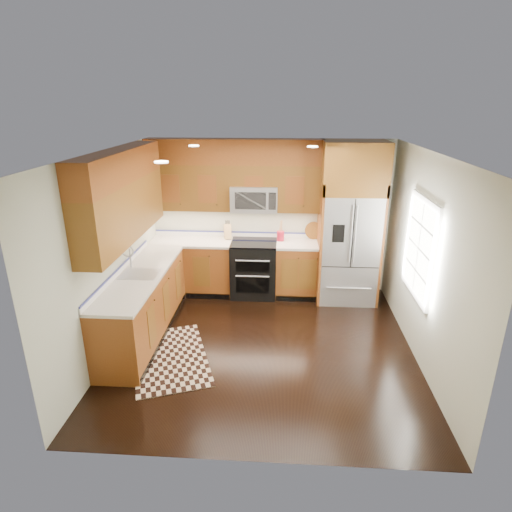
# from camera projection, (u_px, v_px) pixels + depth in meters

# --- Properties ---
(ground) EXTENTS (4.00, 4.00, 0.00)m
(ground) POSITION_uv_depth(u_px,v_px,m) (263.00, 346.00, 5.86)
(ground) COLOR black
(ground) RESTS_ON ground
(wall_back) EXTENTS (4.00, 0.02, 2.60)m
(wall_back) POSITION_uv_depth(u_px,v_px,m) (270.00, 217.00, 7.29)
(wall_back) COLOR #ADB4A2
(wall_back) RESTS_ON ground
(wall_left) EXTENTS (0.02, 4.00, 2.60)m
(wall_left) POSITION_uv_depth(u_px,v_px,m) (110.00, 254.00, 5.54)
(wall_left) COLOR #ADB4A2
(wall_left) RESTS_ON ground
(wall_right) EXTENTS (0.02, 4.00, 2.60)m
(wall_right) POSITION_uv_depth(u_px,v_px,m) (425.00, 261.00, 5.29)
(wall_right) COLOR #ADB4A2
(wall_right) RESTS_ON ground
(window) EXTENTS (0.04, 1.10, 1.30)m
(window) POSITION_uv_depth(u_px,v_px,m) (420.00, 248.00, 5.44)
(window) COLOR white
(window) RESTS_ON ground
(base_cabinets) EXTENTS (2.85, 3.00, 0.90)m
(base_cabinets) POSITION_uv_depth(u_px,v_px,m) (187.00, 287.00, 6.63)
(base_cabinets) COLOR brown
(base_cabinets) RESTS_ON ground
(countertop) EXTENTS (2.86, 3.01, 0.04)m
(countertop) POSITION_uv_depth(u_px,v_px,m) (196.00, 256.00, 6.56)
(countertop) COLOR silver
(countertop) RESTS_ON base_cabinets
(upper_cabinets) EXTENTS (2.85, 3.00, 1.15)m
(upper_cabinets) POSITION_uv_depth(u_px,v_px,m) (190.00, 183.00, 6.26)
(upper_cabinets) COLOR brown
(upper_cabinets) RESTS_ON ground
(range) EXTENTS (0.76, 0.67, 0.95)m
(range) POSITION_uv_depth(u_px,v_px,m) (254.00, 269.00, 7.28)
(range) COLOR black
(range) RESTS_ON ground
(microwave) EXTENTS (0.76, 0.40, 0.42)m
(microwave) POSITION_uv_depth(u_px,v_px,m) (254.00, 198.00, 6.99)
(microwave) COLOR #B2B2B7
(microwave) RESTS_ON ground
(refrigerator) EXTENTS (0.98, 0.75, 2.60)m
(refrigerator) POSITION_uv_depth(u_px,v_px,m) (350.00, 224.00, 6.86)
(refrigerator) COLOR #B2B2B7
(refrigerator) RESTS_ON ground
(sink_faucet) EXTENTS (0.54, 0.44, 0.37)m
(sink_faucet) POSITION_uv_depth(u_px,v_px,m) (138.00, 270.00, 5.84)
(sink_faucet) COLOR #B2B2B7
(sink_faucet) RESTS_ON countertop
(rug) EXTENTS (1.37, 1.73, 0.01)m
(rug) POSITION_uv_depth(u_px,v_px,m) (171.00, 357.00, 5.59)
(rug) COLOR black
(rug) RESTS_ON ground
(knife_block) EXTENTS (0.15, 0.18, 0.32)m
(knife_block) POSITION_uv_depth(u_px,v_px,m) (228.00, 231.00, 7.28)
(knife_block) COLOR tan
(knife_block) RESTS_ON countertop
(utensil_crock) EXTENTS (0.14, 0.14, 0.35)m
(utensil_crock) POSITION_uv_depth(u_px,v_px,m) (281.00, 234.00, 7.17)
(utensil_crock) COLOR maroon
(utensil_crock) RESTS_ON countertop
(cutting_board) EXTENTS (0.36, 0.36, 0.02)m
(cutting_board) POSITION_uv_depth(u_px,v_px,m) (313.00, 238.00, 7.30)
(cutting_board) COLOR brown
(cutting_board) RESTS_ON countertop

